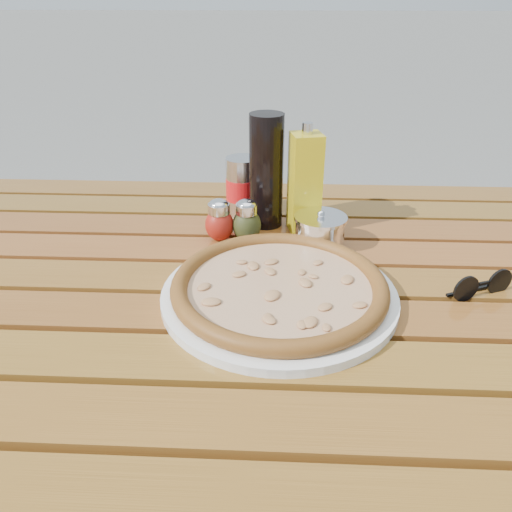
{
  "coord_description": "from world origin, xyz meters",
  "views": [
    {
      "loc": [
        0.03,
        -0.71,
        1.17
      ],
      "look_at": [
        0.0,
        0.02,
        0.78
      ],
      "focal_mm": 35.0,
      "sensor_mm": 36.0,
      "label": 1
    }
  ],
  "objects_px": {
    "pizza": "(279,286)",
    "olive_oil_cruet": "(305,183)",
    "pepper_shaker": "(219,221)",
    "soda_can": "(242,187)",
    "plate": "(279,295)",
    "table": "(255,315)",
    "dark_bottle": "(266,171)",
    "oregano_shaker": "(247,221)",
    "parmesan_tin": "(320,231)",
    "sunglasses": "(481,286)"
  },
  "relations": [
    {
      "from": "dark_bottle",
      "to": "oregano_shaker",
      "type": "bearing_deg",
      "value": -114.6
    },
    {
      "from": "plate",
      "to": "olive_oil_cruet",
      "type": "xyz_separation_m",
      "value": [
        0.05,
        0.25,
        0.09
      ]
    },
    {
      "from": "table",
      "to": "pepper_shaker",
      "type": "relative_size",
      "value": 17.07
    },
    {
      "from": "oregano_shaker",
      "to": "dark_bottle",
      "type": "xyz_separation_m",
      "value": [
        0.03,
        0.07,
        0.07
      ]
    },
    {
      "from": "table",
      "to": "oregano_shaker",
      "type": "bearing_deg",
      "value": 99.33
    },
    {
      "from": "soda_can",
      "to": "parmesan_tin",
      "type": "relative_size",
      "value": 1.11
    },
    {
      "from": "pepper_shaker",
      "to": "soda_can",
      "type": "distance_m",
      "value": 0.13
    },
    {
      "from": "pepper_shaker",
      "to": "parmesan_tin",
      "type": "bearing_deg",
      "value": -5.53
    },
    {
      "from": "pepper_shaker",
      "to": "sunglasses",
      "type": "relative_size",
      "value": 0.77
    },
    {
      "from": "olive_oil_cruet",
      "to": "parmesan_tin",
      "type": "xyz_separation_m",
      "value": [
        0.03,
        -0.07,
        -0.07
      ]
    },
    {
      "from": "table",
      "to": "dark_bottle",
      "type": "relative_size",
      "value": 6.36
    },
    {
      "from": "oregano_shaker",
      "to": "sunglasses",
      "type": "relative_size",
      "value": 0.77
    },
    {
      "from": "pizza",
      "to": "soda_can",
      "type": "relative_size",
      "value": 3.13
    },
    {
      "from": "pizza",
      "to": "plate",
      "type": "bearing_deg",
      "value": -153.43
    },
    {
      "from": "table",
      "to": "parmesan_tin",
      "type": "xyz_separation_m",
      "value": [
        0.11,
        0.12,
        0.11
      ]
    },
    {
      "from": "soda_can",
      "to": "plate",
      "type": "bearing_deg",
      "value": -76.31
    },
    {
      "from": "soda_can",
      "to": "parmesan_tin",
      "type": "xyz_separation_m",
      "value": [
        0.15,
        -0.15,
        -0.03
      ]
    },
    {
      "from": "table",
      "to": "pepper_shaker",
      "type": "height_order",
      "value": "pepper_shaker"
    },
    {
      "from": "table",
      "to": "dark_bottle",
      "type": "distance_m",
      "value": 0.28
    },
    {
      "from": "pizza",
      "to": "olive_oil_cruet",
      "type": "bearing_deg",
      "value": 79.84
    },
    {
      "from": "plate",
      "to": "pepper_shaker",
      "type": "relative_size",
      "value": 4.39
    },
    {
      "from": "parmesan_tin",
      "to": "dark_bottle",
      "type": "bearing_deg",
      "value": 137.53
    },
    {
      "from": "olive_oil_cruet",
      "to": "soda_can",
      "type": "bearing_deg",
      "value": 149.05
    },
    {
      "from": "soda_can",
      "to": "sunglasses",
      "type": "xyz_separation_m",
      "value": [
        0.39,
        -0.3,
        -0.04
      ]
    },
    {
      "from": "plate",
      "to": "dark_bottle",
      "type": "relative_size",
      "value": 1.64
    },
    {
      "from": "soda_can",
      "to": "olive_oil_cruet",
      "type": "relative_size",
      "value": 0.57
    },
    {
      "from": "pizza",
      "to": "soda_can",
      "type": "distance_m",
      "value": 0.34
    },
    {
      "from": "pizza",
      "to": "parmesan_tin",
      "type": "height_order",
      "value": "parmesan_tin"
    },
    {
      "from": "plate",
      "to": "sunglasses",
      "type": "relative_size",
      "value": 3.36
    },
    {
      "from": "soda_can",
      "to": "pizza",
      "type": "bearing_deg",
      "value": -76.31
    },
    {
      "from": "olive_oil_cruet",
      "to": "pepper_shaker",
      "type": "bearing_deg",
      "value": -161.74
    },
    {
      "from": "table",
      "to": "sunglasses",
      "type": "xyz_separation_m",
      "value": [
        0.35,
        -0.03,
        0.09
      ]
    },
    {
      "from": "plate",
      "to": "soda_can",
      "type": "relative_size",
      "value": 3.0
    },
    {
      "from": "plate",
      "to": "pepper_shaker",
      "type": "bearing_deg",
      "value": 119.61
    },
    {
      "from": "table",
      "to": "pepper_shaker",
      "type": "xyz_separation_m",
      "value": [
        -0.07,
        0.14,
        0.11
      ]
    },
    {
      "from": "pepper_shaker",
      "to": "dark_bottle",
      "type": "height_order",
      "value": "dark_bottle"
    },
    {
      "from": "table",
      "to": "sunglasses",
      "type": "bearing_deg",
      "value": -5.47
    },
    {
      "from": "table",
      "to": "soda_can",
      "type": "xyz_separation_m",
      "value": [
        -0.04,
        0.27,
        0.13
      ]
    },
    {
      "from": "pizza",
      "to": "parmesan_tin",
      "type": "xyz_separation_m",
      "value": [
        0.07,
        0.18,
        0.01
      ]
    },
    {
      "from": "soda_can",
      "to": "oregano_shaker",
      "type": "bearing_deg",
      "value": -82.19
    },
    {
      "from": "oregano_shaker",
      "to": "sunglasses",
      "type": "height_order",
      "value": "oregano_shaker"
    },
    {
      "from": "dark_bottle",
      "to": "parmesan_tin",
      "type": "bearing_deg",
      "value": -42.47
    },
    {
      "from": "table",
      "to": "pizza",
      "type": "distance_m",
      "value": 0.12
    },
    {
      "from": "parmesan_tin",
      "to": "pepper_shaker",
      "type": "bearing_deg",
      "value": 174.47
    },
    {
      "from": "oregano_shaker",
      "to": "olive_oil_cruet",
      "type": "bearing_deg",
      "value": 25.37
    },
    {
      "from": "dark_bottle",
      "to": "sunglasses",
      "type": "relative_size",
      "value": 2.05
    },
    {
      "from": "plate",
      "to": "pizza",
      "type": "height_order",
      "value": "pizza"
    },
    {
      "from": "dark_bottle",
      "to": "olive_oil_cruet",
      "type": "xyz_separation_m",
      "value": [
        0.07,
        -0.02,
        -0.01
      ]
    },
    {
      "from": "parmesan_tin",
      "to": "oregano_shaker",
      "type": "bearing_deg",
      "value": 171.84
    },
    {
      "from": "pizza",
      "to": "dark_bottle",
      "type": "distance_m",
      "value": 0.29
    }
  ]
}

